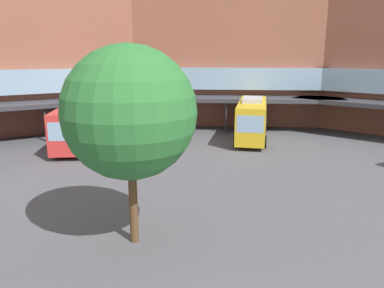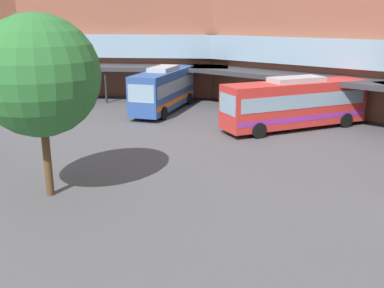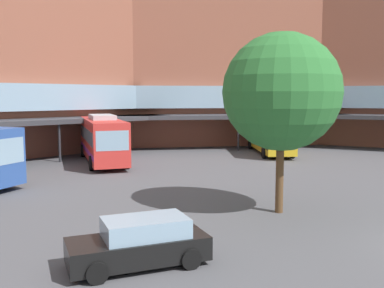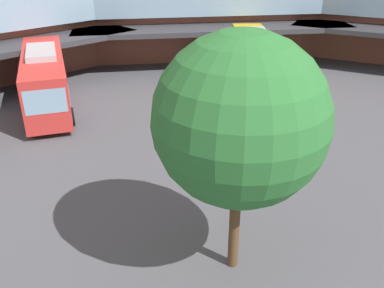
% 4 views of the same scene
% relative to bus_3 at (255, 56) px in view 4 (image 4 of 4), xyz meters
% --- Properties ---
extents(bus_3, '(6.34, 10.17, 3.91)m').
position_rel_bus_3_xyz_m(bus_3, '(0.00, 0.00, 0.00)').
color(bus_3, gold).
rests_on(bus_3, ground).
extents(bus_5, '(4.13, 11.62, 3.88)m').
position_rel_bus_3_xyz_m(bus_5, '(-15.63, 1.45, -0.01)').
color(bus_5, red).
rests_on(bus_5, ground).
extents(plaza_tree, '(5.36, 5.36, 8.25)m').
position_rel_bus_3_xyz_m(plaza_tree, '(-12.34, -17.38, 3.58)').
color(plaza_tree, brown).
rests_on(plaza_tree, ground).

